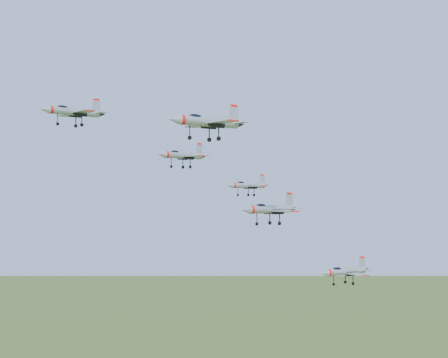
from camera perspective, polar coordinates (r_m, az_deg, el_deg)
name	(u,v)px	position (r m, az deg, el deg)	size (l,w,h in m)	color
jet_lead	(72,111)	(122.06, -13.69, 6.03)	(13.78, 11.60, 3.70)	#969BA2
jet_left_high	(182,155)	(114.72, -3.86, 2.19)	(11.49, 9.75, 3.11)	#969BA2
jet_right_high	(207,121)	(90.84, -1.60, 5.28)	(13.52, 11.27, 3.61)	#969BA2
jet_left_low	(247,185)	(124.04, 2.13, -0.57)	(10.54, 8.77, 2.82)	#969BA2
jet_right_low	(269,209)	(108.23, 4.16, -2.75)	(13.40, 11.27, 3.60)	#969BA2
jet_trail	(344,271)	(131.60, 10.95, -8.27)	(13.28, 10.94, 3.56)	#969BA2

